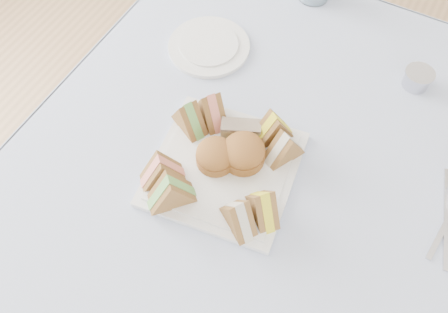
% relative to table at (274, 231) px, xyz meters
% --- Properties ---
extents(floor, '(4.00, 4.00, 0.00)m').
position_rel_table_xyz_m(floor, '(0.00, 0.00, -0.37)').
color(floor, '#9E7751').
rests_on(floor, ground).
extents(table, '(0.90, 0.90, 0.74)m').
position_rel_table_xyz_m(table, '(0.00, 0.00, 0.00)').
color(table, brown).
rests_on(table, floor).
extents(tablecloth, '(1.02, 1.02, 0.01)m').
position_rel_table_xyz_m(tablecloth, '(0.00, 0.00, 0.37)').
color(tablecloth, silver).
rests_on(tablecloth, table).
extents(serving_plate, '(0.30, 0.30, 0.01)m').
position_rel_table_xyz_m(serving_plate, '(-0.10, -0.09, 0.38)').
color(serving_plate, silver).
rests_on(serving_plate, tablecloth).
extents(sandwich_fl_a, '(0.09, 0.09, 0.07)m').
position_rel_table_xyz_m(sandwich_fl_a, '(-0.19, -0.16, 0.42)').
color(sandwich_fl_a, '#8F5B37').
rests_on(sandwich_fl_a, serving_plate).
extents(sandwich_fl_b, '(0.09, 0.09, 0.08)m').
position_rel_table_xyz_m(sandwich_fl_b, '(-0.15, -0.19, 0.43)').
color(sandwich_fl_b, '#8F5B37').
rests_on(sandwich_fl_b, serving_plate).
extents(sandwich_fr_a, '(0.09, 0.08, 0.07)m').
position_rel_table_xyz_m(sandwich_fr_a, '(0.00, -0.14, 0.42)').
color(sandwich_fr_a, '#8F5B37').
rests_on(sandwich_fr_a, serving_plate).
extents(sandwich_fr_b, '(0.09, 0.08, 0.07)m').
position_rel_table_xyz_m(sandwich_fr_b, '(-0.02, -0.18, 0.42)').
color(sandwich_fr_b, '#8F5B37').
rests_on(sandwich_fr_b, serving_plate).
extents(sandwich_bl_a, '(0.09, 0.07, 0.07)m').
position_rel_table_xyz_m(sandwich_bl_a, '(-0.20, -0.04, 0.42)').
color(sandwich_bl_a, '#8F5B37').
rests_on(sandwich_bl_a, serving_plate).
extents(sandwich_bl_b, '(0.09, 0.08, 0.08)m').
position_rel_table_xyz_m(sandwich_bl_b, '(-0.18, -0.00, 0.43)').
color(sandwich_bl_b, '#8F5B37').
rests_on(sandwich_bl_b, serving_plate).
extents(sandwich_br_a, '(0.07, 0.09, 0.07)m').
position_rel_table_xyz_m(sandwich_br_a, '(-0.01, -0.01, 0.42)').
color(sandwich_br_a, '#8F5B37').
rests_on(sandwich_br_a, serving_plate).
extents(sandwich_br_b, '(0.08, 0.09, 0.07)m').
position_rel_table_xyz_m(sandwich_br_b, '(-0.05, 0.02, 0.42)').
color(sandwich_br_b, '#8F5B37').
rests_on(sandwich_br_b, serving_plate).
extents(scone_left, '(0.09, 0.09, 0.05)m').
position_rel_table_xyz_m(scone_left, '(-0.12, -0.09, 0.41)').
color(scone_left, '#8E5C23').
rests_on(scone_left, serving_plate).
extents(scone_right, '(0.11, 0.11, 0.05)m').
position_rel_table_xyz_m(scone_right, '(-0.08, -0.06, 0.42)').
color(scone_right, '#8E5C23').
rests_on(scone_right, serving_plate).
extents(pastry_slice, '(0.08, 0.06, 0.04)m').
position_rel_table_xyz_m(pastry_slice, '(-0.11, -0.01, 0.41)').
color(pastry_slice, tan).
rests_on(pastry_slice, serving_plate).
extents(side_plate, '(0.21, 0.21, 0.01)m').
position_rel_table_xyz_m(side_plate, '(-0.28, 0.17, 0.38)').
color(side_plate, silver).
rests_on(side_plate, tablecloth).
extents(tea_strainer, '(0.08, 0.08, 0.03)m').
position_rel_table_xyz_m(tea_strainer, '(0.16, 0.29, 0.39)').
color(tea_strainer, '#B3B2BC').
rests_on(tea_strainer, tablecloth).
extents(knife, '(0.07, 0.20, 0.00)m').
position_rel_table_xyz_m(knife, '(0.30, 0.02, 0.38)').
color(knife, '#B3B2BC').
rests_on(knife, tablecloth).
extents(fork, '(0.03, 0.18, 0.00)m').
position_rel_table_xyz_m(fork, '(0.30, 0.01, 0.38)').
color(fork, '#B3B2BC').
rests_on(fork, tablecloth).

